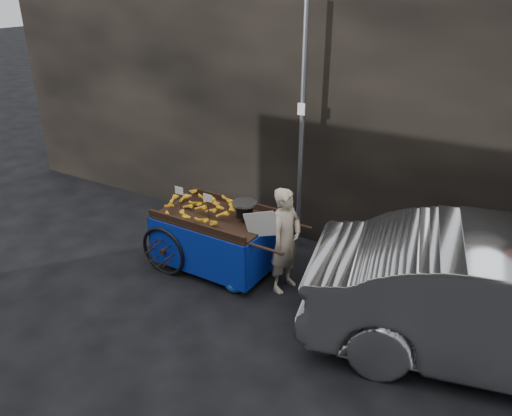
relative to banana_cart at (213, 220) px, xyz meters
The scene contains 6 objects.
ground 0.99m from the banana_cart, ahead, with size 80.00×80.00×0.00m, color black.
building_wall 3.21m from the banana_cart, 69.73° to the left, with size 13.50×2.00×5.00m.
street_pole 1.94m from the banana_cart, 55.94° to the left, with size 0.12×0.10×4.00m.
banana_cart is the anchor object (origin of this frame).
vendor 1.25m from the banana_cart, ahead, with size 0.82×0.64×1.60m.
plastic_bag 1.06m from the banana_cart, 34.31° to the right, with size 0.30×0.24×0.27m, color blue.
Camera 1 is at (3.54, -5.57, 4.25)m, focal length 35.00 mm.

